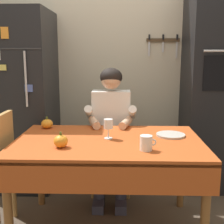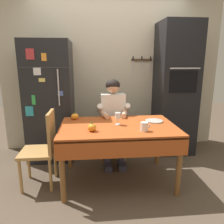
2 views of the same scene
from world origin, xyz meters
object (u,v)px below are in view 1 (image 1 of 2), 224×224
at_px(refrigerator, 20,100).
at_px(coffee_mug, 146,143).
at_px(pumpkin_medium, 47,124).
at_px(wall_oven, 215,86).
at_px(dining_table, 108,151).
at_px(serving_tray, 171,135).
at_px(chair_behind_person, 111,140).
at_px(seated_person, 111,123).
at_px(pumpkin_large, 61,141).
at_px(wine_glass, 108,125).

relative_size(refrigerator, coffee_mug, 16.29).
bearing_deg(pumpkin_medium, wall_oven, 19.57).
height_order(dining_table, serving_tray, serving_tray).
xyz_separation_m(refrigerator, wall_oven, (2.00, 0.04, 0.15)).
xyz_separation_m(coffee_mug, pumpkin_medium, (-0.81, 0.58, -0.01)).
bearing_deg(pumpkin_medium, chair_behind_person, 38.84).
distance_m(dining_table, seated_person, 0.61).
height_order(refrigerator, coffee_mug, refrigerator).
bearing_deg(dining_table, refrigerator, 137.09).
distance_m(refrigerator, dining_table, 1.32).
height_order(refrigerator, seated_person, refrigerator).
bearing_deg(seated_person, dining_table, -89.82).
bearing_deg(chair_behind_person, dining_table, -89.87).
relative_size(chair_behind_person, pumpkin_large, 8.45).
height_order(chair_behind_person, seated_person, seated_person).
distance_m(coffee_mug, wine_glass, 0.39).
bearing_deg(refrigerator, coffee_mug, -42.25).
relative_size(wall_oven, chair_behind_person, 2.26).
bearing_deg(coffee_mug, chair_behind_person, 104.77).
relative_size(seated_person, wine_glass, 8.17).
xyz_separation_m(pumpkin_large, pumpkin_medium, (-0.23, 0.53, -0.00)).
distance_m(chair_behind_person, pumpkin_medium, 0.75).
bearing_deg(pumpkin_medium, coffee_mug, -35.46).
bearing_deg(serving_tray, refrigerator, 152.73).
height_order(seated_person, wine_glass, seated_person).
relative_size(dining_table, coffee_mug, 12.67).
height_order(wine_glass, pumpkin_large, wine_glass).
distance_m(coffee_mug, serving_tray, 0.43).
relative_size(pumpkin_medium, serving_tray, 0.46).
height_order(dining_table, chair_behind_person, chair_behind_person).
relative_size(wine_glass, serving_tray, 0.68).
bearing_deg(chair_behind_person, serving_tray, -53.13).
height_order(seated_person, coffee_mug, seated_person).
relative_size(wall_oven, dining_table, 1.50).
bearing_deg(pumpkin_large, coffee_mug, -4.26).
height_order(refrigerator, serving_tray, refrigerator).
distance_m(seated_person, pumpkin_medium, 0.60).
bearing_deg(pumpkin_medium, pumpkin_large, -66.89).
distance_m(chair_behind_person, pumpkin_large, 1.06).
height_order(refrigerator, dining_table, refrigerator).
height_order(coffee_mug, wine_glass, wine_glass).
relative_size(refrigerator, chair_behind_person, 1.94).
height_order(wall_oven, chair_behind_person, wall_oven).
height_order(wall_oven, coffee_mug, wall_oven).
bearing_deg(wall_oven, dining_table, -138.69).
xyz_separation_m(wine_glass, serving_tray, (0.49, 0.09, -0.10)).
xyz_separation_m(wall_oven, coffee_mug, (-0.78, -1.14, -0.26)).
bearing_deg(pumpkin_medium, refrigerator, 127.58).
distance_m(wall_oven, seated_person, 1.14).
bearing_deg(chair_behind_person, pumpkin_medium, -141.16).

